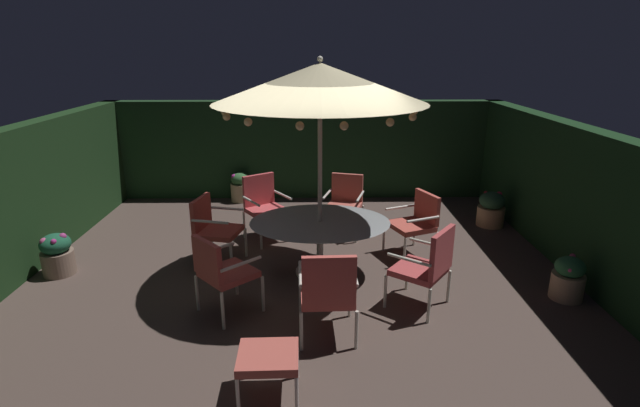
{
  "coord_description": "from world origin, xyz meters",
  "views": [
    {
      "loc": [
        0.18,
        -5.67,
        2.9
      ],
      "look_at": [
        0.27,
        0.09,
        0.99
      ],
      "focal_mm": 26.5,
      "sensor_mm": 36.0,
      "label": 1
    }
  ],
  "objects_px": {
    "patio_umbrella": "(320,83)",
    "patio_chair_southeast": "(328,289)",
    "patio_dining_table": "(320,230)",
    "potted_plant_left_far": "(240,187)",
    "patio_chair_northeast": "(213,225)",
    "patio_chair_west": "(345,200)",
    "potted_plant_back_right": "(57,254)",
    "potted_plant_front_corner": "(568,278)",
    "potted_plant_back_center": "(491,209)",
    "patio_chair_north": "(264,203)",
    "patio_chair_east": "(221,269)",
    "ottoman_footrest": "(268,358)",
    "patio_chair_southwest": "(417,220)",
    "patio_chair_south": "(428,264)"
  },
  "relations": [
    {
      "from": "patio_umbrella",
      "to": "patio_chair_southeast",
      "type": "distance_m",
      "value": 2.46
    },
    {
      "from": "patio_dining_table",
      "to": "patio_chair_southeast",
      "type": "distance_m",
      "value": 1.54
    },
    {
      "from": "potted_plant_left_far",
      "to": "patio_chair_northeast",
      "type": "bearing_deg",
      "value": -89.14
    },
    {
      "from": "patio_chair_southeast",
      "to": "patio_chair_west",
      "type": "bearing_deg",
      "value": 83.01
    },
    {
      "from": "potted_plant_back_right",
      "to": "potted_plant_front_corner",
      "type": "xyz_separation_m",
      "value": [
        6.48,
        -0.75,
        -0.02
      ]
    },
    {
      "from": "potted_plant_back_center",
      "to": "patio_chair_north",
      "type": "bearing_deg",
      "value": -172.8
    },
    {
      "from": "patio_chair_northeast",
      "to": "patio_chair_east",
      "type": "distance_m",
      "value": 1.42
    },
    {
      "from": "ottoman_footrest",
      "to": "potted_plant_back_right",
      "type": "bearing_deg",
      "value": 141.81
    },
    {
      "from": "patio_chair_north",
      "to": "patio_chair_southwest",
      "type": "height_order",
      "value": "patio_chair_north"
    },
    {
      "from": "patio_chair_northeast",
      "to": "patio_chair_west",
      "type": "bearing_deg",
      "value": 30.52
    },
    {
      "from": "patio_dining_table",
      "to": "patio_chair_west",
      "type": "relative_size",
      "value": 1.94
    },
    {
      "from": "potted_plant_back_right",
      "to": "patio_chair_south",
      "type": "bearing_deg",
      "value": -11.35
    },
    {
      "from": "patio_chair_northeast",
      "to": "potted_plant_front_corner",
      "type": "distance_m",
      "value": 4.59
    },
    {
      "from": "patio_chair_southeast",
      "to": "ottoman_footrest",
      "type": "xyz_separation_m",
      "value": [
        -0.54,
        -0.83,
        -0.21
      ]
    },
    {
      "from": "patio_chair_east",
      "to": "potted_plant_back_right",
      "type": "xyz_separation_m",
      "value": [
        -2.39,
        1.05,
        -0.28
      ]
    },
    {
      "from": "patio_chair_east",
      "to": "ottoman_footrest",
      "type": "bearing_deg",
      "value": -64.52
    },
    {
      "from": "patio_chair_southwest",
      "to": "patio_chair_northeast",
      "type": "bearing_deg",
      "value": -175.32
    },
    {
      "from": "patio_dining_table",
      "to": "potted_plant_left_far",
      "type": "xyz_separation_m",
      "value": [
        -1.52,
        3.17,
        -0.32
      ]
    },
    {
      "from": "patio_chair_north",
      "to": "patio_chair_southwest",
      "type": "bearing_deg",
      "value": -16.86
    },
    {
      "from": "patio_umbrella",
      "to": "ottoman_footrest",
      "type": "distance_m",
      "value": 3.21
    },
    {
      "from": "patio_chair_northeast",
      "to": "potted_plant_back_center",
      "type": "distance_m",
      "value": 4.65
    },
    {
      "from": "patio_umbrella",
      "to": "ottoman_footrest",
      "type": "relative_size",
      "value": 5.31
    },
    {
      "from": "patio_chair_east",
      "to": "ottoman_footrest",
      "type": "relative_size",
      "value": 1.79
    },
    {
      "from": "patio_chair_northeast",
      "to": "patio_chair_south",
      "type": "xyz_separation_m",
      "value": [
        2.7,
        -1.27,
        0.0
      ]
    },
    {
      "from": "patio_chair_northeast",
      "to": "patio_chair_south",
      "type": "height_order",
      "value": "patio_chair_south"
    },
    {
      "from": "potted_plant_left_far",
      "to": "patio_dining_table",
      "type": "bearing_deg",
      "value": -64.33
    },
    {
      "from": "patio_chair_west",
      "to": "potted_plant_front_corner",
      "type": "xyz_separation_m",
      "value": [
        2.55,
        -2.2,
        -0.28
      ]
    },
    {
      "from": "potted_plant_front_corner",
      "to": "potted_plant_left_far",
      "type": "bearing_deg",
      "value": 139.01
    },
    {
      "from": "patio_chair_southeast",
      "to": "patio_chair_north",
      "type": "bearing_deg",
      "value": 108.13
    },
    {
      "from": "potted_plant_back_right",
      "to": "patio_chair_north",
      "type": "bearing_deg",
      "value": 25.29
    },
    {
      "from": "patio_chair_east",
      "to": "patio_chair_southeast",
      "type": "xyz_separation_m",
      "value": [
        1.17,
        -0.51,
        0.01
      ]
    },
    {
      "from": "patio_chair_north",
      "to": "patio_chair_southeast",
      "type": "height_order",
      "value": "patio_chair_southeast"
    },
    {
      "from": "patio_chair_west",
      "to": "ottoman_footrest",
      "type": "bearing_deg",
      "value": -103.28
    },
    {
      "from": "potted_plant_left_far",
      "to": "patio_chair_north",
      "type": "bearing_deg",
      "value": -70.82
    },
    {
      "from": "patio_umbrella",
      "to": "patio_chair_southwest",
      "type": "distance_m",
      "value": 2.47
    },
    {
      "from": "patio_chair_northeast",
      "to": "patio_chair_south",
      "type": "bearing_deg",
      "value": -25.29
    },
    {
      "from": "potted_plant_back_right",
      "to": "potted_plant_front_corner",
      "type": "height_order",
      "value": "potted_plant_back_right"
    },
    {
      "from": "ottoman_footrest",
      "to": "potted_plant_left_far",
      "type": "xyz_separation_m",
      "value": [
        -1.04,
        5.53,
        -0.08
      ]
    },
    {
      "from": "patio_dining_table",
      "to": "potted_plant_left_far",
      "type": "relative_size",
      "value": 3.17
    },
    {
      "from": "patio_chair_east",
      "to": "potted_plant_left_far",
      "type": "height_order",
      "value": "patio_chair_east"
    },
    {
      "from": "potted_plant_front_corner",
      "to": "patio_chair_northeast",
      "type": "bearing_deg",
      "value": 166.39
    },
    {
      "from": "potted_plant_back_center",
      "to": "patio_chair_south",
      "type": "bearing_deg",
      "value": -122.81
    },
    {
      "from": "patio_chair_west",
      "to": "potted_plant_back_right",
      "type": "relative_size",
      "value": 1.65
    },
    {
      "from": "patio_chair_west",
      "to": "patio_chair_south",
      "type": "bearing_deg",
      "value": -71.76
    },
    {
      "from": "patio_chair_northeast",
      "to": "patio_chair_southwest",
      "type": "xyz_separation_m",
      "value": [
        2.89,
        0.24,
        -0.02
      ]
    },
    {
      "from": "ottoman_footrest",
      "to": "potted_plant_back_center",
      "type": "xyz_separation_m",
      "value": [
        3.42,
        4.11,
        -0.08
      ]
    },
    {
      "from": "potted_plant_left_far",
      "to": "patio_chair_south",
      "type": "bearing_deg",
      "value": -56.29
    },
    {
      "from": "patio_chair_northeast",
      "to": "patio_umbrella",
      "type": "bearing_deg",
      "value": -12.97
    },
    {
      "from": "patio_chair_east",
      "to": "patio_chair_northeast",
      "type": "bearing_deg",
      "value": 104.95
    },
    {
      "from": "patio_umbrella",
      "to": "ottoman_footrest",
      "type": "bearing_deg",
      "value": -101.47
    }
  ]
}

